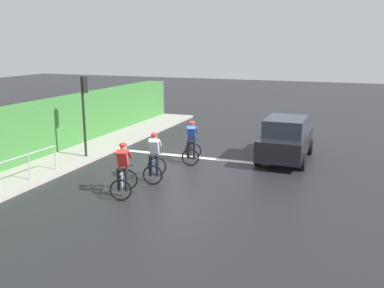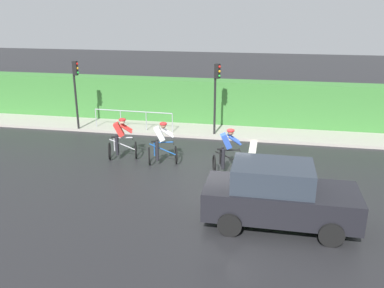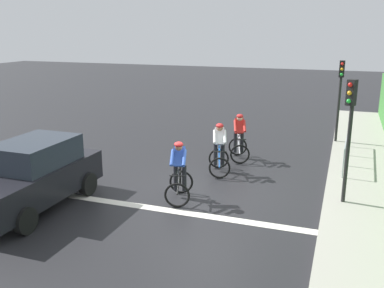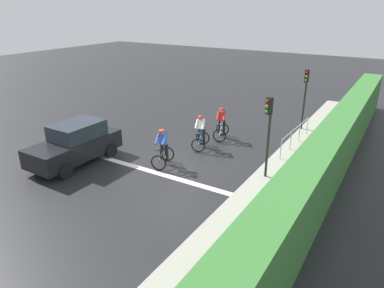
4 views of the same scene
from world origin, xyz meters
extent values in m
plane|color=black|center=(0.00, 0.00, 0.00)|extent=(80.00, 80.00, 0.00)
cube|color=#9E998E|center=(4.65, 2.00, 0.06)|extent=(2.80, 24.66, 0.12)
cube|color=gray|center=(5.55, 2.00, 0.31)|extent=(0.44, 24.66, 0.63)
cube|color=#387533|center=(5.85, 2.00, 1.12)|extent=(1.10, 24.66, 2.24)
cube|color=silver|center=(0.00, -1.18, 0.00)|extent=(7.00, 0.30, 0.01)
torus|color=black|center=(0.31, 3.32, 0.34)|extent=(0.67, 0.27, 0.68)
torus|color=black|center=(-0.01, 4.28, 0.34)|extent=(0.67, 0.27, 0.68)
cylinder|color=silver|center=(0.15, 3.80, 0.59)|extent=(0.35, 0.95, 0.51)
cylinder|color=silver|center=(0.05, 4.09, 0.62)|extent=(0.04, 0.04, 0.55)
cylinder|color=silver|center=(0.17, 3.75, 0.87)|extent=(0.26, 0.69, 0.04)
cube|color=black|center=(0.05, 4.09, 0.91)|extent=(0.16, 0.24, 0.04)
cylinder|color=black|center=(0.28, 3.41, 0.84)|extent=(0.41, 0.16, 0.03)
cube|color=red|center=(0.12, 3.90, 1.21)|extent=(0.41, 0.48, 0.57)
sphere|color=beige|center=(0.17, 3.75, 1.52)|extent=(0.20, 0.20, 0.20)
ellipsoid|color=red|center=(0.17, 3.75, 1.59)|extent=(0.31, 0.34, 0.14)
cylinder|color=black|center=(0.20, 4.03, 0.57)|extent=(0.12, 0.12, 0.74)
cylinder|color=black|center=(-0.03, 3.96, 0.57)|extent=(0.12, 0.12, 0.74)
cylinder|color=red|center=(0.36, 3.68, 1.26)|extent=(0.23, 0.48, 0.37)
cylinder|color=red|center=(0.05, 3.58, 1.26)|extent=(0.23, 0.48, 0.37)
torus|color=black|center=(0.07, 1.63, 0.34)|extent=(0.67, 0.26, 0.68)
torus|color=black|center=(-0.24, 2.60, 0.34)|extent=(0.67, 0.26, 0.68)
cylinder|color=#1E59B2|center=(-0.09, 2.11, 0.59)|extent=(0.34, 0.95, 0.51)
cylinder|color=#1E59B2|center=(-0.18, 2.41, 0.62)|extent=(0.04, 0.04, 0.55)
cylinder|color=#1E59B2|center=(-0.07, 2.07, 0.87)|extent=(0.26, 0.69, 0.04)
cube|color=black|center=(-0.18, 2.41, 0.91)|extent=(0.16, 0.24, 0.04)
cylinder|color=black|center=(0.04, 1.73, 0.84)|extent=(0.41, 0.16, 0.03)
cube|color=white|center=(-0.12, 2.21, 1.21)|extent=(0.41, 0.48, 0.57)
sphere|color=#9E7051|center=(-0.07, 2.07, 1.52)|extent=(0.20, 0.20, 0.20)
ellipsoid|color=red|center=(-0.07, 2.07, 1.59)|extent=(0.31, 0.34, 0.14)
cylinder|color=black|center=(-0.04, 2.34, 0.57)|extent=(0.12, 0.12, 0.74)
cylinder|color=black|center=(-0.26, 2.27, 0.57)|extent=(0.12, 0.12, 0.74)
cylinder|color=white|center=(0.12, 1.99, 1.26)|extent=(0.23, 0.48, 0.37)
cylinder|color=white|center=(-0.18, 1.89, 1.26)|extent=(0.23, 0.48, 0.37)
torus|color=black|center=(-0.34, -0.92, 0.34)|extent=(0.67, 0.23, 0.68)
torus|color=black|center=(-0.61, 0.06, 0.34)|extent=(0.67, 0.23, 0.68)
cylinder|color=black|center=(-0.47, -0.43, 0.59)|extent=(0.30, 0.97, 0.51)
cylinder|color=black|center=(-0.55, -0.13, 0.62)|extent=(0.04, 0.04, 0.55)
cylinder|color=black|center=(-0.46, -0.48, 0.87)|extent=(0.23, 0.70, 0.04)
cube|color=black|center=(-0.55, -0.13, 0.91)|extent=(0.15, 0.24, 0.04)
cylinder|color=black|center=(-0.37, -0.82, 0.84)|extent=(0.41, 0.14, 0.03)
cube|color=#2D51B7|center=(-0.50, -0.33, 1.21)|extent=(0.40, 0.47, 0.57)
sphere|color=#9E7051|center=(-0.46, -0.48, 1.52)|extent=(0.20, 0.20, 0.20)
ellipsoid|color=red|center=(-0.46, -0.48, 1.59)|extent=(0.30, 0.33, 0.14)
cylinder|color=black|center=(-0.41, -0.20, 0.57)|extent=(0.12, 0.12, 0.74)
cylinder|color=black|center=(-0.64, -0.26, 0.57)|extent=(0.12, 0.12, 0.74)
cylinder|color=#2D51B7|center=(-0.27, -0.57, 1.26)|extent=(0.21, 0.48, 0.37)
cylinder|color=#2D51B7|center=(-0.58, -0.65, 1.26)|extent=(0.21, 0.48, 0.37)
cube|color=black|center=(-3.87, -2.20, 0.70)|extent=(1.71, 4.11, 0.80)
cube|color=#262D38|center=(-3.87, -1.95, 1.43)|extent=(1.50, 2.14, 0.66)
cylinder|color=black|center=(-3.05, -3.47, 0.32)|extent=(0.22, 0.64, 0.64)
cylinder|color=black|center=(-4.71, -3.47, 0.32)|extent=(0.22, 0.64, 0.64)
cylinder|color=black|center=(-3.04, -0.93, 0.32)|extent=(0.22, 0.64, 0.64)
cylinder|color=black|center=(-4.70, -0.92, 0.32)|extent=(0.22, 0.64, 0.64)
cube|color=#EAEACC|center=(-3.37, -4.21, 0.80)|extent=(0.28, 0.08, 0.16)
cube|color=#EAEACC|center=(-4.39, -4.20, 0.80)|extent=(0.28, 0.08, 0.16)
cylinder|color=black|center=(3.74, 0.67, 1.35)|extent=(0.10, 0.10, 2.70)
cube|color=black|center=(3.70, 0.58, 3.02)|extent=(0.27, 0.27, 0.64)
sphere|color=red|center=(3.65, 0.48, 3.22)|extent=(0.11, 0.11, 0.11)
sphere|color=orange|center=(3.65, 0.48, 3.02)|extent=(0.11, 0.11, 0.11)
sphere|color=green|center=(3.65, 0.48, 2.82)|extent=(0.11, 0.11, 0.11)
cylinder|color=black|center=(3.34, 7.22, 1.35)|extent=(0.10, 0.10, 2.70)
cube|color=black|center=(3.34, 7.12, 3.02)|extent=(0.20, 0.20, 0.64)
sphere|color=red|center=(3.34, 7.01, 3.22)|extent=(0.11, 0.11, 0.11)
sphere|color=orange|center=(3.34, 7.01, 3.02)|extent=(0.11, 0.11, 0.11)
sphere|color=green|center=(3.34, 7.01, 2.82)|extent=(0.11, 0.11, 0.11)
cylinder|color=#999EA3|center=(3.75, 4.57, 1.00)|extent=(0.18, 3.87, 0.05)
cylinder|color=#999EA3|center=(3.68, 2.64, 0.50)|extent=(0.04, 0.04, 1.00)
cylinder|color=#999EA3|center=(3.72, 3.93, 0.50)|extent=(0.04, 0.04, 1.00)
cylinder|color=#999EA3|center=(3.77, 5.21, 0.50)|extent=(0.04, 0.04, 1.00)
cylinder|color=#999EA3|center=(3.81, 6.50, 0.50)|extent=(0.04, 0.04, 1.00)
camera|label=1|loc=(-6.29, 14.69, 4.60)|focal=39.52mm
camera|label=2|loc=(-14.08, -1.74, 5.71)|focal=38.00mm
camera|label=3|loc=(3.56, -10.67, 4.56)|focal=40.41mm
camera|label=4|loc=(7.85, -11.56, 6.47)|focal=33.03mm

